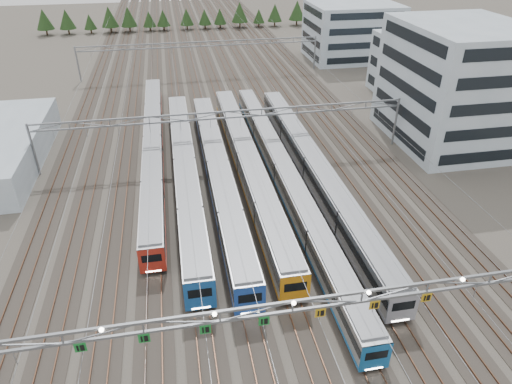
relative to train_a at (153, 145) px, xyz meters
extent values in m
plane|color=#47423A|center=(11.25, -42.56, -2.08)|extent=(400.00, 400.00, 0.00)
cube|color=#2D2823|center=(11.25, 57.44, -2.04)|extent=(54.00, 260.00, 0.08)
cube|color=brown|center=(-14.22, 57.44, -1.92)|extent=(0.08, 260.00, 0.16)
cube|color=brown|center=(36.72, 57.44, -1.92)|extent=(0.08, 260.00, 0.16)
cube|color=brown|center=(10.53, 57.44, -1.92)|extent=(0.08, 260.00, 0.16)
cube|color=brown|center=(11.97, 57.44, -1.92)|extent=(0.08, 260.00, 0.16)
cube|color=black|center=(0.00, 0.05, -1.66)|extent=(2.33, 56.34, 0.35)
cube|color=#ABAEB4|center=(0.00, 0.05, 0.05)|extent=(2.74, 57.49, 3.09)
cube|color=black|center=(0.00, 0.05, 0.42)|extent=(2.80, 57.20, 0.93)
cube|color=red|center=(0.00, 0.05, -1.25)|extent=(2.79, 57.20, 0.34)
cube|color=slate|center=(0.00, 0.05, 1.69)|extent=(2.47, 56.34, 0.25)
cube|color=red|center=(0.00, -28.65, 0.05)|extent=(2.76, 0.12, 3.09)
cube|color=black|center=(0.00, -28.68, 0.42)|extent=(2.06, 0.10, 0.93)
cube|color=white|center=(0.00, -28.71, -1.30)|extent=(1.65, 0.06, 0.15)
cube|color=black|center=(4.50, -9.39, -1.64)|extent=(2.56, 50.14, 0.39)
cube|color=#ABAEB4|center=(4.50, -9.39, 0.23)|extent=(3.01, 51.17, 3.39)
cube|color=black|center=(4.50, -9.39, 0.64)|extent=(3.07, 50.91, 1.02)
cube|color=#1A53A1|center=(4.50, -9.39, -1.19)|extent=(3.06, 50.91, 0.38)
cube|color=slate|center=(4.50, -9.39, 2.03)|extent=(2.71, 50.14, 0.27)
cube|color=#1A53A1|center=(4.50, -34.92, 0.23)|extent=(3.03, 0.12, 3.39)
cube|color=black|center=(4.50, -34.95, 0.64)|extent=(2.26, 0.10, 1.02)
cube|color=white|center=(4.50, -34.98, -1.25)|extent=(1.81, 0.06, 0.16)
cube|color=black|center=(9.00, -10.86, -1.65)|extent=(2.52, 50.11, 0.38)
cube|color=#ABAEB4|center=(9.00, -10.86, 0.20)|extent=(2.97, 51.13, 3.34)
cube|color=black|center=(9.00, -10.86, 0.60)|extent=(3.03, 50.88, 1.01)
cube|color=#1E45A3|center=(9.00, -10.86, -1.20)|extent=(3.02, 50.88, 0.37)
cube|color=slate|center=(9.00, -10.86, 1.98)|extent=(2.67, 50.11, 0.26)
cube|color=#1E45A3|center=(9.00, -36.38, 0.20)|extent=(2.99, 0.12, 3.34)
cube|color=black|center=(9.00, -36.41, 0.60)|extent=(2.23, 0.10, 1.01)
cube|color=white|center=(9.00, -36.44, -1.25)|extent=(1.78, 0.06, 0.16)
cube|color=black|center=(13.50, -8.99, -1.64)|extent=(2.53, 52.52, 0.38)
cube|color=#ABAEB4|center=(13.50, -8.99, 0.21)|extent=(2.98, 53.59, 3.35)
cube|color=black|center=(13.50, -8.99, 0.61)|extent=(3.04, 53.32, 1.01)
cube|color=orange|center=(13.50, -8.99, -1.20)|extent=(3.03, 53.32, 0.37)
cube|color=slate|center=(13.50, -8.99, 1.99)|extent=(2.68, 52.52, 0.27)
cube|color=orange|center=(13.50, -35.74, 0.21)|extent=(3.00, 0.12, 3.35)
cube|color=black|center=(13.50, -35.77, 0.61)|extent=(2.23, 0.10, 1.01)
cube|color=white|center=(13.50, -35.80, -1.25)|extent=(1.79, 0.06, 0.16)
cube|color=black|center=(18.00, -12.54, -1.67)|extent=(2.22, 62.45, 0.34)
cube|color=#ABAEB4|center=(18.00, -12.54, -0.04)|extent=(2.61, 63.73, 2.94)
cube|color=black|center=(18.00, -12.54, 0.31)|extent=(2.67, 63.41, 0.89)
cube|color=#175FA2|center=(18.00, -12.54, -1.28)|extent=(2.66, 63.41, 0.33)
cube|color=slate|center=(18.00, -12.54, 1.52)|extent=(2.35, 62.45, 0.23)
cube|color=#175FA2|center=(18.00, -44.35, -0.04)|extent=(2.63, 0.12, 2.94)
cube|color=black|center=(18.00, -44.38, 0.31)|extent=(1.96, 0.10, 0.89)
cube|color=white|center=(18.00, -44.41, -1.32)|extent=(1.57, 0.06, 0.14)
cube|color=black|center=(22.50, -12.12, -1.65)|extent=(2.49, 54.58, 0.38)
cube|color=#ABAEB4|center=(22.50, -12.12, 0.18)|extent=(2.93, 55.69, 3.30)
cube|color=black|center=(22.50, -12.12, 0.58)|extent=(2.99, 55.41, 0.99)
cube|color=#9697A4|center=(22.50, -12.12, -1.21)|extent=(2.98, 55.41, 0.37)
cube|color=slate|center=(22.50, -12.12, 1.93)|extent=(2.64, 54.58, 0.26)
cube|color=#9697A4|center=(22.50, -39.91, 0.18)|extent=(2.95, 0.12, 3.30)
cube|color=black|center=(22.50, -39.94, 0.58)|extent=(2.20, 0.10, 0.99)
cube|color=white|center=(22.50, -39.97, -1.26)|extent=(1.76, 0.06, 0.16)
cube|color=gray|center=(11.25, -42.56, 5.72)|extent=(56.00, 0.22, 0.22)
cube|color=gray|center=(11.25, -42.56, 4.72)|extent=(56.00, 0.22, 0.22)
cube|color=#18792D|center=(-4.50, -42.68, 4.22)|extent=(0.85, 0.06, 0.85)
cube|color=#18792D|center=(0.00, -42.68, 4.22)|extent=(0.85, 0.06, 0.85)
cube|color=#18792D|center=(4.50, -42.68, 4.22)|extent=(0.85, 0.06, 0.85)
cube|color=#18792D|center=(9.00, -42.68, 4.22)|extent=(0.85, 0.06, 0.85)
cube|color=#C59217|center=(13.50, -42.68, 4.22)|extent=(0.85, 0.06, 0.85)
cube|color=#C59217|center=(18.00, -42.68, 4.22)|extent=(0.85, 0.06, 0.85)
cube|color=#C59217|center=(22.50, -42.68, 4.22)|extent=(0.85, 0.06, 0.85)
cylinder|color=gray|center=(-16.75, -2.56, 1.92)|extent=(0.36, 0.36, 8.00)
cylinder|color=gray|center=(39.25, -2.56, 1.92)|extent=(0.36, 0.36, 8.00)
cube|color=gray|center=(11.25, -2.56, 5.72)|extent=(56.00, 0.22, 0.22)
cube|color=gray|center=(11.25, -2.56, 4.72)|extent=(56.00, 0.22, 0.22)
cylinder|color=gray|center=(-16.75, 42.44, 1.92)|extent=(0.36, 0.36, 8.00)
cylinder|color=gray|center=(39.25, 42.44, 1.92)|extent=(0.36, 0.36, 8.00)
cube|color=gray|center=(11.25, 42.44, 5.72)|extent=(56.00, 0.22, 0.22)
cube|color=gray|center=(11.25, 42.44, 4.72)|extent=(56.00, 0.22, 0.22)
cube|color=#9DAEBB|center=(48.99, -2.30, 7.44)|extent=(18.00, 22.00, 19.03)
cube|color=#9DAEBB|center=(53.82, 19.41, 4.07)|extent=(14.00, 16.00, 12.29)
cube|color=#9DAEBB|center=(51.62, 50.49, 4.88)|extent=(22.00, 18.00, 13.90)
cube|color=#9DAEBB|center=(-21.88, 1.96, 0.46)|extent=(10.00, 30.00, 5.08)
camera|label=1|loc=(3.79, -66.86, 30.78)|focal=32.00mm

